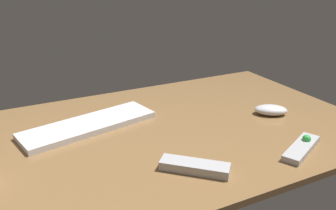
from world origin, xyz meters
The scene contains 5 objects.
desk centered at (0.00, 0.00, 1.00)cm, with size 140.00×84.00×2.00cm, color olive.
keyboard centered at (-19.21, 12.57, 2.98)cm, with size 44.56×13.66×1.96cm, color white.
computer_mouse centered at (42.12, -5.93, 3.73)cm, with size 11.50×6.80×3.46cm, color silver.
media_remote centered at (31.79, -30.71, 3.05)cm, with size 18.87×12.46×3.55cm.
tv_remote centered at (-1.57, -26.13, 3.27)cm, with size 18.24×5.23×2.55cm, color #B7B7BC.
Camera 1 is at (-44.55, -95.63, 53.19)cm, focal length 38.51 mm.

